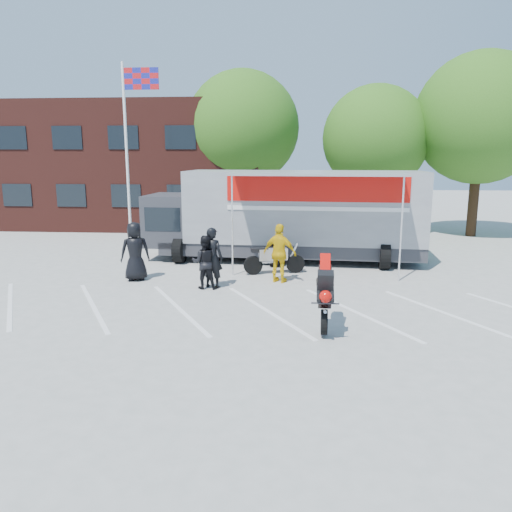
# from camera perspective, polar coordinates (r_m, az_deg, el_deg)

# --- Properties ---
(ground) EXTENTS (100.00, 100.00, 0.00)m
(ground) POSITION_cam_1_polar(r_m,az_deg,el_deg) (12.55, 0.02, -7.60)
(ground) COLOR #ABABA5
(ground) RESTS_ON ground
(parking_bay_lines) EXTENTS (18.09, 13.33, 0.01)m
(parking_bay_lines) POSITION_cam_1_polar(r_m,az_deg,el_deg) (13.49, 0.36, -6.19)
(parking_bay_lines) COLOR white
(parking_bay_lines) RESTS_ON ground
(office_building) EXTENTS (18.00, 8.00, 7.00)m
(office_building) POSITION_cam_1_polar(r_m,az_deg,el_deg) (31.77, -15.83, 9.93)
(office_building) COLOR #4E1F19
(office_building) RESTS_ON ground
(flagpole) EXTENTS (1.61, 0.12, 8.00)m
(flagpole) POSITION_cam_1_polar(r_m,az_deg,el_deg) (23.00, -14.05, 13.49)
(flagpole) COLOR white
(flagpole) RESTS_ON ground
(tree_left) EXTENTS (6.12, 6.12, 8.64)m
(tree_left) POSITION_cam_1_polar(r_m,az_deg,el_deg) (28.02, -1.53, 14.43)
(tree_left) COLOR #382314
(tree_left) RESTS_ON ground
(tree_mid) EXTENTS (5.44, 5.44, 7.68)m
(tree_mid) POSITION_cam_1_polar(r_m,az_deg,el_deg) (27.15, 13.50, 12.92)
(tree_mid) COLOR #382314
(tree_mid) RESTS_ON ground
(tree_right) EXTENTS (6.46, 6.46, 9.12)m
(tree_right) POSITION_cam_1_polar(r_m,az_deg,el_deg) (27.90, 24.27, 14.12)
(tree_right) COLOR #382314
(tree_right) RESTS_ON ground
(transporter_truck) EXTENTS (11.35, 6.00, 3.51)m
(transporter_truck) POSITION_cam_1_polar(r_m,az_deg,el_deg) (19.81, 3.94, -0.52)
(transporter_truck) COLOR #909398
(transporter_truck) RESTS_ON ground
(parked_motorcycle) EXTENTS (2.34, 1.30, 1.16)m
(parked_motorcycle) POSITION_cam_1_polar(r_m,az_deg,el_deg) (17.60, 2.10, -2.02)
(parked_motorcycle) COLOR #B8B8BD
(parked_motorcycle) RESTS_ON ground
(stunt_bike_rider) EXTENTS (0.84, 1.70, 1.97)m
(stunt_bike_rider) POSITION_cam_1_polar(r_m,az_deg,el_deg) (12.34, 7.67, -8.03)
(stunt_bike_rider) COLOR black
(stunt_bike_rider) RESTS_ON ground
(spectator_leather_a) EXTENTS (1.12, 0.94, 1.96)m
(spectator_leather_a) POSITION_cam_1_polar(r_m,az_deg,el_deg) (16.94, -13.65, 0.52)
(spectator_leather_a) COLOR black
(spectator_leather_a) RESTS_ON ground
(spectator_leather_b) EXTENTS (0.79, 0.61, 1.92)m
(spectator_leather_b) POSITION_cam_1_polar(r_m,az_deg,el_deg) (15.61, -5.04, -0.19)
(spectator_leather_b) COLOR black
(spectator_leather_b) RESTS_ON ground
(spectator_leather_c) EXTENTS (0.84, 0.67, 1.68)m
(spectator_leather_c) POSITION_cam_1_polar(r_m,az_deg,el_deg) (15.55, -5.87, -0.70)
(spectator_leather_c) COLOR black
(spectator_leather_c) RESTS_ON ground
(spectator_hivis) EXTENTS (1.22, 0.83, 1.93)m
(spectator_hivis) POSITION_cam_1_polar(r_m,az_deg,el_deg) (16.22, 2.73, 0.30)
(spectator_hivis) COLOR yellow
(spectator_hivis) RESTS_ON ground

